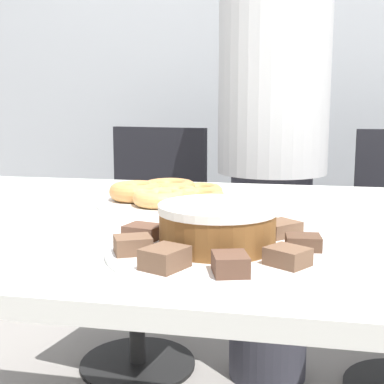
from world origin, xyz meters
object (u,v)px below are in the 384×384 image
person_standing (272,161)px  plate_cake (217,250)px  plate_donuts (175,203)px  office_chair_left (143,253)px  frosted_cake (217,226)px

person_standing → plate_cake: (-0.02, -1.12, -0.02)m
person_standing → plate_donuts: size_ratio=4.56×
office_chair_left → plate_donuts: size_ratio=2.69×
office_chair_left → frosted_cake: 1.29m
plate_cake → plate_donuts: size_ratio=0.97×
plate_donuts → frosted_cake: frosted_cake is taller
office_chair_left → plate_cake: bearing=-57.3°
office_chair_left → frosted_cake: (0.46, -1.15, 0.39)m
plate_cake → frosted_cake: (0.00, 0.00, 0.04)m
person_standing → frosted_cake: bearing=-91.2°
plate_donuts → frosted_cake: bearing=-67.8°
office_chair_left → plate_donuts: bearing=-57.5°
person_standing → plate_donuts: person_standing is taller
person_standing → frosted_cake: size_ratio=8.85×
office_chair_left → plate_cake: office_chair_left is taller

